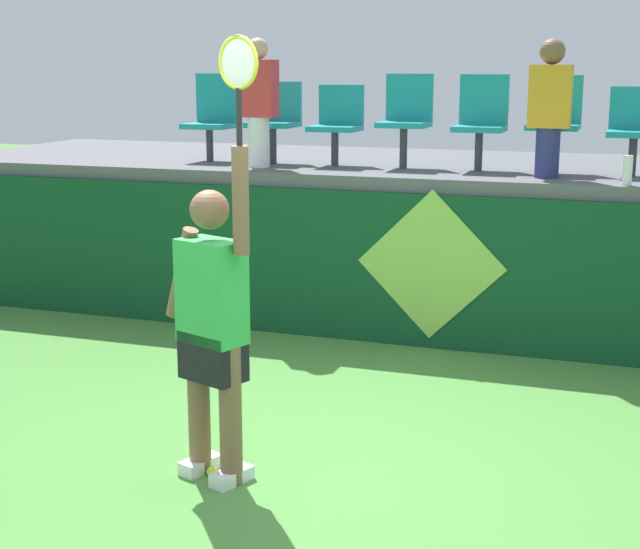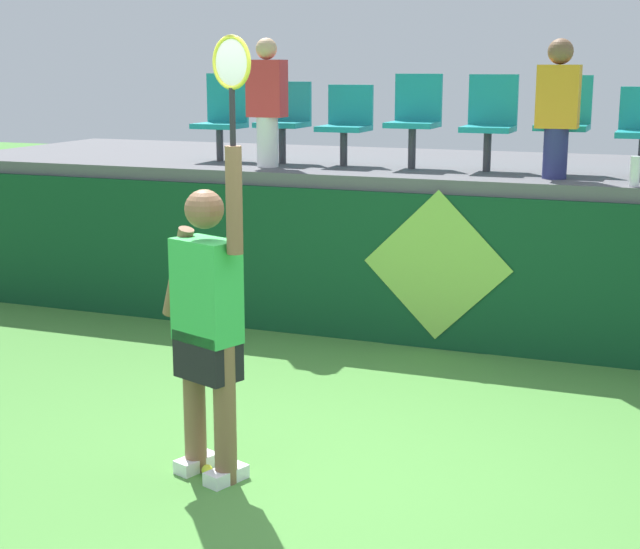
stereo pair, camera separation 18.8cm
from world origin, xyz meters
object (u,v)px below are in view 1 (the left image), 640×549
object	(u,v)px
stadium_chair_0	(213,115)
stadium_chair_6	(635,126)
spectator_1	(550,105)
stadium_chair_4	(481,118)
spectator_0	(258,100)
stadium_chair_3	(406,116)
stadium_chair_5	(554,118)
tennis_ball	(212,471)
stadium_chair_2	(337,121)
tennis_player	(213,321)
water_bottle	(627,170)
stadium_chair_1	(275,118)

from	to	relation	value
stadium_chair_0	stadium_chair_6	distance (m)	3.95
spectator_1	stadium_chair_4	bearing A→B (deg)	146.02
stadium_chair_6	spectator_0	size ratio (longest dim) A/B	0.64
stadium_chair_3	stadium_chair_5	world-z (taller)	stadium_chair_3
tennis_ball	stadium_chair_2	bearing A→B (deg)	97.69
tennis_player	stadium_chair_2	size ratio (longest dim) A/B	3.36
stadium_chair_5	stadium_chair_6	distance (m)	0.67
water_bottle	stadium_chair_2	world-z (taller)	stadium_chair_2
stadium_chair_6	spectator_0	xyz separation A→B (m)	(-3.28, -0.42, 0.20)
stadium_chair_5	water_bottle	bearing A→B (deg)	-49.28
water_bottle	stadium_chair_0	bearing A→B (deg)	168.98
stadium_chair_3	tennis_ball	bearing A→B (deg)	-91.98
tennis_player	stadium_chair_0	xyz separation A→B (m)	(-1.85, 3.90, 0.94)
tennis_player	water_bottle	distance (m)	3.82
water_bottle	stadium_chair_0	size ratio (longest dim) A/B	0.28
water_bottle	spectator_0	bearing A→B (deg)	174.09
tennis_ball	stadium_chair_1	world-z (taller)	stadium_chair_1
stadium_chair_1	stadium_chair_5	size ratio (longest dim) A/B	0.92
spectator_0	stadium_chair_6	bearing A→B (deg)	7.22
stadium_chair_0	spectator_1	world-z (taller)	spectator_1
stadium_chair_6	spectator_0	bearing A→B (deg)	-172.78
tennis_ball	stadium_chair_1	bearing A→B (deg)	106.47
stadium_chair_4	spectator_0	size ratio (longest dim) A/B	0.72
tennis_ball	stadium_chair_3	bearing A→B (deg)	88.02
stadium_chair_5	spectator_1	size ratio (longest dim) A/B	0.74
water_bottle	stadium_chair_0	distance (m)	4.02
spectator_0	water_bottle	bearing A→B (deg)	-5.91
stadium_chair_6	spectator_1	xyz separation A→B (m)	(-0.67, -0.42, 0.18)
stadium_chair_1	stadium_chair_5	xyz separation A→B (m)	(2.61, 0.00, 0.04)
stadium_chair_1	stadium_chair_3	size ratio (longest dim) A/B	0.91
stadium_chair_4	stadium_chair_3	bearing A→B (deg)	-179.79
water_bottle	stadium_chair_5	world-z (taller)	stadium_chair_5
tennis_ball	stadium_chair_4	size ratio (longest dim) A/B	0.08
stadium_chair_5	spectator_1	world-z (taller)	spectator_1
stadium_chair_0	stadium_chair_2	size ratio (longest dim) A/B	1.14
stadium_chair_4	stadium_chair_6	bearing A→B (deg)	-0.40
spectator_0	tennis_ball	bearing A→B (deg)	-71.69
stadium_chair_3	water_bottle	bearing A→B (deg)	-21.01
stadium_chair_0	stadium_chair_5	world-z (taller)	stadium_chair_0
stadium_chair_1	stadium_chair_5	distance (m)	2.61
stadium_chair_1	stadium_chair_4	xyz separation A→B (m)	(1.98, 0.01, 0.03)
stadium_chair_3	spectator_1	size ratio (longest dim) A/B	0.75
tennis_player	stadium_chair_4	world-z (taller)	tennis_player
tennis_ball	stadium_chair_5	bearing A→B (deg)	69.45
tennis_player	stadium_chair_1	bearing A→B (deg)	106.87
tennis_ball	tennis_player	bearing A→B (deg)	7.61
stadium_chair_3	stadium_chair_5	xyz separation A→B (m)	(1.33, -0.00, 0.00)
stadium_chair_6	spectator_1	bearing A→B (deg)	-147.87
stadium_chair_1	stadium_chair_3	xyz separation A→B (m)	(1.29, 0.01, 0.04)
spectator_0	spectator_1	distance (m)	2.61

